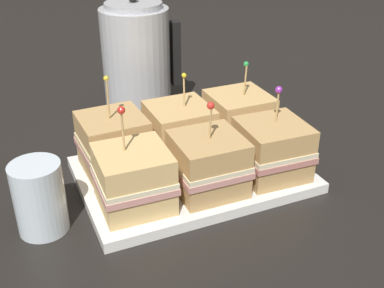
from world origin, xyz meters
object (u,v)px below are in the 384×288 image
sandwich_back_left (113,143)px  kettle_steel (139,62)px  serving_platter (192,174)px  sandwich_back_center (178,132)px  sandwich_front_center (208,164)px  sandwich_back_right (239,119)px  sandwich_front_right (272,149)px  sandwich_front_left (134,179)px  drinking_glass (39,198)px

sandwich_back_left → kettle_steel: kettle_steel is taller
serving_platter → sandwich_back_center: sandwich_back_center is taller
sandwich_front_center → sandwich_back_right: bearing=45.3°
sandwich_front_right → sandwich_back_right: (0.00, 0.12, 0.00)m
sandwich_front_left → drinking_glass: bearing=171.8°
serving_platter → drinking_glass: 0.27m
sandwich_back_center → kettle_steel: bearing=88.2°
sandwich_back_right → sandwich_front_left: bearing=-154.1°
serving_platter → sandwich_back_left: sandwich_back_left is taller
sandwich_front_center → kettle_steel: size_ratio=0.58×
sandwich_front_left → sandwich_front_right: (0.24, -0.01, -0.00)m
drinking_glass → kettle_steel: bearing=51.7°
serving_platter → sandwich_front_right: bearing=-28.0°
sandwich_front_center → sandwich_back_center: bearing=90.8°
sandwich_front_center → kettle_steel: bearing=89.0°
sandwich_back_left → drinking_glass: bearing=-144.3°
sandwich_front_left → drinking_glass: size_ratio=1.48×
sandwich_front_right → sandwich_front_center: bearing=-179.9°
sandwich_front_left → kettle_steel: 0.38m
serving_platter → drinking_glass: size_ratio=3.45×
drinking_glass → sandwich_front_center: bearing=-5.6°
sandwich_front_center → sandwich_back_right: size_ratio=0.96×
sandwich_back_left → sandwich_front_left: bearing=-90.9°
serving_platter → sandwich_back_center: 0.08m
sandwich_front_center → sandwich_back_center: sandwich_back_center is taller
serving_platter → sandwich_front_center: 0.08m
sandwich_front_left → sandwich_front_right: size_ratio=1.05×
sandwich_front_left → serving_platter: bearing=25.5°
drinking_glass → sandwich_front_left: bearing=-8.2°
sandwich_front_left → kettle_steel: (0.13, 0.36, 0.06)m
sandwich_front_right → sandwich_back_right: bearing=88.4°
sandwich_front_left → sandwich_front_center: bearing=-2.5°
sandwich_back_center → drinking_glass: (-0.26, -0.09, -0.01)m
sandwich_back_left → kettle_steel: size_ratio=0.65×
sandwich_front_center → sandwich_back_left: (-0.12, 0.13, 0.00)m
sandwich_back_center → drinking_glass: 0.27m
drinking_glass → sandwich_front_right: bearing=-3.8°
sandwich_back_right → sandwich_front_right: bearing=-91.6°
serving_platter → sandwich_front_left: bearing=-154.5°
sandwich_front_center → sandwich_back_left: size_ratio=0.90×
sandwich_back_center → sandwich_back_left: bearing=177.3°
sandwich_front_right → kettle_steel: 0.38m
serving_platter → drinking_glass: bearing=-171.6°
sandwich_back_center → kettle_steel: 0.25m
sandwich_back_center → sandwich_back_right: (0.12, 0.00, 0.00)m
sandwich_back_left → sandwich_back_right: 0.24m
kettle_steel → drinking_glass: size_ratio=2.41×
serving_platter → kettle_steel: size_ratio=1.43×
drinking_glass → sandwich_back_left: bearing=35.7°
sandwich_front_center → sandwich_front_right: same height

